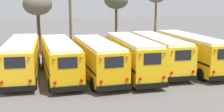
% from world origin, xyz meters
% --- Properties ---
extents(ground_plane, '(160.00, 160.00, 0.00)m').
position_xyz_m(ground_plane, '(0.00, 0.00, 0.00)').
color(ground_plane, '#5B5956').
extents(school_bus_0, '(3.03, 10.43, 3.10)m').
position_xyz_m(school_bus_0, '(-7.53, 1.00, 1.68)').
color(school_bus_0, yellow).
rests_on(school_bus_0, ground).
extents(school_bus_1, '(2.70, 10.11, 3.07)m').
position_xyz_m(school_bus_1, '(-4.51, -0.03, 1.67)').
color(school_bus_1, '#EAAA0F').
rests_on(school_bus_1, ground).
extents(school_bus_2, '(2.78, 9.67, 3.08)m').
position_xyz_m(school_bus_2, '(-1.50, -0.97, 1.69)').
color(school_bus_2, '#EAAA0F').
rests_on(school_bus_2, ground).
extents(school_bus_3, '(2.78, 10.01, 3.25)m').
position_xyz_m(school_bus_3, '(1.50, -1.02, 1.76)').
color(school_bus_3, yellow).
rests_on(school_bus_3, ground).
extents(school_bus_4, '(2.97, 10.22, 3.13)m').
position_xyz_m(school_bus_4, '(4.51, 0.07, 1.70)').
color(school_bus_4, yellow).
rests_on(school_bus_4, ground).
extents(school_bus_5, '(2.71, 10.74, 3.20)m').
position_xyz_m(school_bus_5, '(7.52, -0.34, 1.74)').
color(school_bus_5, yellow).
rests_on(school_bus_5, ground).
extents(utility_pole, '(1.80, 0.34, 8.15)m').
position_xyz_m(utility_pole, '(-2.14, 10.70, 4.19)').
color(utility_pole, brown).
rests_on(utility_pole, ground).
extents(bare_tree_0, '(3.32, 3.32, 7.69)m').
position_xyz_m(bare_tree_0, '(4.65, 14.27, 6.36)').
color(bare_tree_0, brown).
rests_on(bare_tree_0, ground).
extents(bare_tree_1, '(3.34, 3.34, 7.20)m').
position_xyz_m(bare_tree_1, '(-5.90, 10.60, 5.85)').
color(bare_tree_1, '#473323').
rests_on(bare_tree_1, ground).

